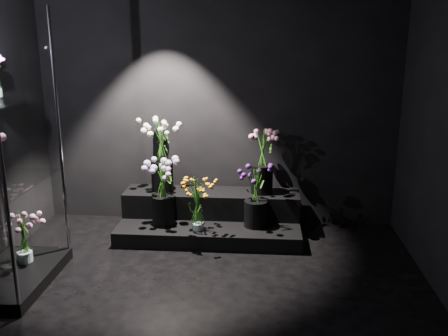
# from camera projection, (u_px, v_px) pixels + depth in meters

# --- Properties ---
(floor) EXTENTS (4.00, 4.00, 0.00)m
(floor) POSITION_uv_depth(u_px,v_px,m) (196.00, 309.00, 3.98)
(floor) COLOR black
(floor) RESTS_ON ground
(wall_back) EXTENTS (4.00, 0.00, 4.00)m
(wall_back) POSITION_uv_depth(u_px,v_px,m) (218.00, 101.00, 5.54)
(wall_back) COLOR black
(wall_back) RESTS_ON floor
(wall_front) EXTENTS (4.00, 0.00, 4.00)m
(wall_front) POSITION_uv_depth(u_px,v_px,m) (111.00, 258.00, 1.69)
(wall_front) COLOR black
(wall_front) RESTS_ON floor
(display_riser) EXTENTS (1.94, 0.86, 0.43)m
(display_riser) POSITION_uv_depth(u_px,v_px,m) (211.00, 216.00, 5.49)
(display_riser) COLOR black
(display_riser) RESTS_ON floor
(bouquet_orange_bells) EXTENTS (0.30, 0.30, 0.55)m
(bouquet_orange_bells) POSITION_uv_depth(u_px,v_px,m) (198.00, 204.00, 5.09)
(bouquet_orange_bells) COLOR white
(bouquet_orange_bells) RESTS_ON display_riser
(bouquet_lilac) EXTENTS (0.42, 0.42, 0.70)m
(bouquet_lilac) POSITION_uv_depth(u_px,v_px,m) (163.00, 189.00, 5.22)
(bouquet_lilac) COLOR black
(bouquet_lilac) RESTS_ON display_riser
(bouquet_purple) EXTENTS (0.37, 0.37, 0.65)m
(bouquet_purple) POSITION_uv_depth(u_px,v_px,m) (256.00, 193.00, 5.18)
(bouquet_purple) COLOR black
(bouquet_purple) RESTS_ON display_riser
(bouquet_cream_roses) EXTENTS (0.46, 0.46, 0.80)m
(bouquet_cream_roses) POSITION_uv_depth(u_px,v_px,m) (161.00, 150.00, 5.47)
(bouquet_cream_roses) COLOR black
(bouquet_cream_roses) RESTS_ON display_riser
(bouquet_pink_roses) EXTENTS (0.36, 0.36, 0.73)m
(bouquet_pink_roses) POSITION_uv_depth(u_px,v_px,m) (262.00, 157.00, 5.39)
(bouquet_pink_roses) COLOR black
(bouquet_pink_roses) RESTS_ON display_riser
(bouquet_case_base_pink) EXTENTS (0.35, 0.35, 0.49)m
(bouquet_case_base_pink) POSITION_uv_depth(u_px,v_px,m) (23.00, 235.00, 4.50)
(bouquet_case_base_pink) COLOR white
(bouquet_case_base_pink) RESTS_ON display_case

